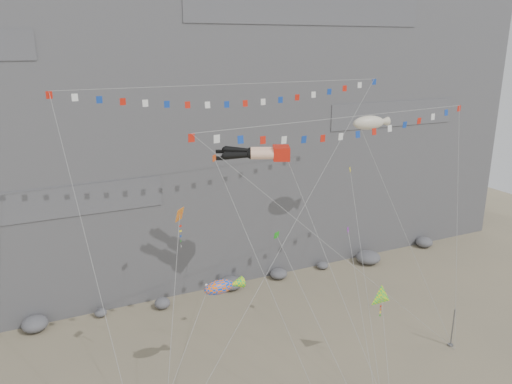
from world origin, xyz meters
The scene contains 15 objects.
ground centered at (0.00, 0.00, 0.00)m, with size 120.00×120.00×0.00m, color #85775B.
cliff centered at (0.00, 32.00, 25.00)m, with size 80.00×28.00×50.00m, color slate.
talus_boulders centered at (0.00, 17.00, 0.60)m, with size 60.00×3.00×1.20m, color slate, non-canonical shape.
anchor_pole_right centered at (13.73, -1.61, 1.83)m, with size 0.12×0.12×3.67m, color slate.
legs_kite centered at (-0.63, 8.07, 17.13)m, with size 7.02×17.72×22.57m.
flag_banner_upper centered at (-1.94, 10.32, 22.78)m, with size 29.69×15.76×30.17m.
flag_banner_lower centered at (4.50, 2.59, 20.59)m, with size 27.27×6.93×23.30m.
harlequin_kite centered at (-9.63, 2.42, 14.62)m, with size 5.00×8.05×16.68m.
fish_windsock centered at (-7.19, 1.51, 8.96)m, with size 9.33×5.74×12.62m.
delta_kite centered at (5.54, -1.44, 6.61)m, with size 4.61×6.54×9.72m.
blimp_windsock centered at (11.59, 9.36, 18.74)m, with size 4.90×11.29×21.61m.
small_kite_a centered at (-5.10, 7.01, 16.93)m, with size 3.98×13.83×21.94m.
small_kite_b centered at (5.38, 3.19, 10.52)m, with size 4.21×10.52×15.04m.
small_kite_c centered at (-1.33, 3.45, 11.16)m, with size 2.20×12.42×16.39m.
small_kite_d centered at (8.32, 7.31, 14.33)m, with size 6.16×13.86×20.62m.
Camera 1 is at (-18.77, -29.52, 26.06)m, focal length 35.00 mm.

